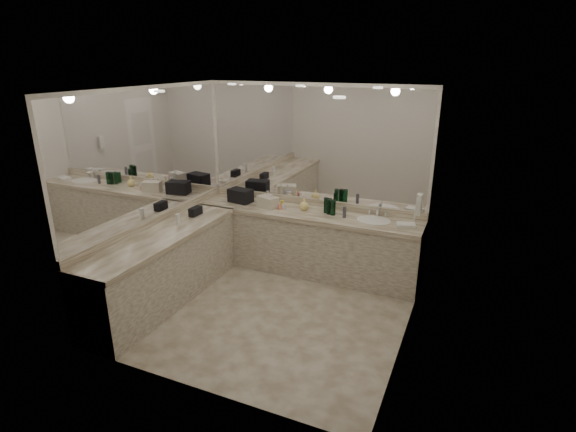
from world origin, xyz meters
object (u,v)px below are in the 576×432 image
at_px(soap_bottle_c, 304,204).
at_px(black_toiletry_bag, 240,196).
at_px(cream_cosmetic_case, 268,202).
at_px(hand_towel, 406,225).
at_px(sink, 374,221).
at_px(wall_phone, 419,204).
at_px(soap_bottle_a, 268,198).
at_px(soap_bottle_b, 272,200).

bearing_deg(soap_bottle_c, black_toiletry_bag, -177.53).
bearing_deg(cream_cosmetic_case, soap_bottle_c, 31.62).
relative_size(black_toiletry_bag, hand_towel, 1.48).
bearing_deg(soap_bottle_c, sink, -3.16).
distance_m(wall_phone, soap_bottle_a, 2.26).
xyz_separation_m(wall_phone, cream_cosmetic_case, (-2.12, 0.45, -0.37)).
bearing_deg(cream_cosmetic_case, soap_bottle_a, 134.81).
bearing_deg(wall_phone, soap_bottle_c, 160.92).
bearing_deg(sink, soap_bottle_c, 176.84).
distance_m(sink, soap_bottle_b, 1.48).
xyz_separation_m(sink, hand_towel, (0.42, -0.05, 0.02)).
bearing_deg(soap_bottle_a, wall_phone, -14.49).
xyz_separation_m(sink, soap_bottle_c, (-1.00, 0.06, 0.09)).
xyz_separation_m(hand_towel, soap_bottle_c, (-1.42, 0.10, 0.06)).
bearing_deg(hand_towel, cream_cosmetic_case, 179.92).
bearing_deg(black_toiletry_bag, sink, -0.37).
distance_m(black_toiletry_bag, hand_towel, 2.41).
bearing_deg(black_toiletry_bag, soap_bottle_c, 2.47).
xyz_separation_m(soap_bottle_b, soap_bottle_c, (0.48, 0.05, -0.01)).
height_order(sink, wall_phone, wall_phone).
distance_m(soap_bottle_b, soap_bottle_c, 0.48).
distance_m(soap_bottle_a, soap_bottle_b, 0.10).
xyz_separation_m(black_toiletry_bag, soap_bottle_c, (0.99, 0.04, -0.01)).
height_order(wall_phone, soap_bottle_a, wall_phone).
height_order(black_toiletry_bag, soap_bottle_a, soap_bottle_a).
height_order(wall_phone, hand_towel, wall_phone).
bearing_deg(soap_bottle_c, wall_phone, -19.08).
bearing_deg(soap_bottle_a, soap_bottle_c, -0.47).
bearing_deg(hand_towel, wall_phone, -67.87).
xyz_separation_m(sink, soap_bottle_a, (-1.56, 0.06, 0.11)).
bearing_deg(wall_phone, sink, 140.43).
height_order(black_toiletry_bag, cream_cosmetic_case, black_toiletry_bag).
relative_size(sink, cream_cosmetic_case, 1.54).
distance_m(hand_towel, soap_bottle_c, 1.43).
bearing_deg(soap_bottle_b, soap_bottle_a, 146.27).
relative_size(sink, wall_phone, 1.83).
height_order(wall_phone, black_toiletry_bag, wall_phone).
relative_size(wall_phone, cream_cosmetic_case, 0.84).
xyz_separation_m(cream_cosmetic_case, hand_towel, (1.93, -0.00, -0.06)).
height_order(sink, hand_towel, hand_towel).
xyz_separation_m(hand_towel, soap_bottle_b, (-1.90, 0.05, 0.07)).
distance_m(black_toiletry_bag, cream_cosmetic_case, 0.48).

